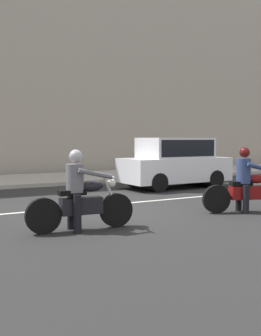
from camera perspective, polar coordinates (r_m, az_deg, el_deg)
The scene contains 6 objects.
ground_plane at distance 10.34m, azimuth -2.82°, elevation -5.86°, with size 80.00×80.00×0.00m, color #282828.
sidewalk_slab at distance 17.76m, azimuth -14.83°, elevation -1.63°, with size 40.00×4.40×0.14m, color #A8A399.
lane_marking_stripe at distance 11.06m, azimuth -5.87°, elevation -5.21°, with size 18.00×0.14×0.01m, color silver.
motorcycle_with_rider_gray at distance 8.17m, azimuth -6.80°, elevation -3.97°, with size 2.16×0.70×1.56m.
motorcycle_with_rider_denim_blue at distance 10.50m, azimuth 15.56°, elevation -2.34°, with size 2.17×1.00×1.57m.
parked_hatchback_white at distance 15.21m, azimuth 6.04°, elevation 0.83°, with size 3.96×1.76×1.80m.
Camera 1 is at (-4.70, -9.04, 1.77)m, focal length 45.04 mm.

